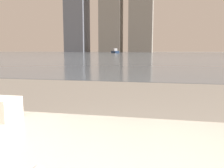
# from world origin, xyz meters

# --- Properties ---
(harbor_water) EXTENTS (180.00, 110.00, 0.01)m
(harbor_water) POSITION_xyz_m (0.00, 62.00, 0.01)
(harbor_water) COLOR slate
(harbor_water) RESTS_ON ground_plane
(harbor_boat_1) EXTENTS (3.29, 4.11, 1.50)m
(harbor_boat_1) POSITION_xyz_m (-15.59, 78.72, 0.54)
(harbor_boat_1) COLOR navy
(harbor_boat_1) RESTS_ON harbor_water
(skyline_tower_1) EXTENTS (10.16, 8.74, 48.76)m
(skyline_tower_1) POSITION_xyz_m (-25.69, 118.00, 24.38)
(skyline_tower_1) COLOR gray
(skyline_tower_1) RESTS_ON ground_plane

